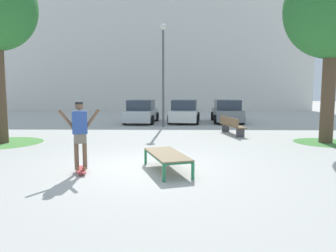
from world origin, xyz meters
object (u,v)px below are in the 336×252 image
Objects in this scene: park_bench at (231,125)px; car_silver at (142,112)px; skateboard at (81,170)px; tree_near_right at (333,9)px; car_white at (185,112)px; car_grey at (227,112)px; light_post at (163,60)px; skater at (80,131)px; skate_box at (167,155)px.

car_silver is at bearing 131.51° from park_bench.
tree_near_right is at bearing 29.69° from skateboard.
car_white reaches higher than skateboard.
park_bench is at bearing -97.62° from car_grey.
car_white is at bearing -175.82° from car_grey.
car_silver is 7.37m from park_bench.
tree_near_right is at bearing -43.71° from car_silver.
car_grey is 0.73× the size of light_post.
skater reaches higher than park_bench.
skater reaches higher than car_grey.
tree_near_right reaches higher than light_post.
park_bench is (-3.34, 2.34, -4.73)m from tree_near_right.
car_white is at bearing 123.70° from tree_near_right.
car_silver is 2.84m from car_white.
skater is 0.69× the size of park_bench.
light_post reaches higher than park_bench.
skateboard is 0.49× the size of skater.
tree_near_right is (6.27, 4.58, 4.76)m from skate_box.
car_silver is at bearing -175.68° from car_white.
car_silver and car_grey have the same top height.
car_grey is (3.73, 12.86, 0.28)m from skate_box.
tree_near_right is 9.75m from car_grey.
tree_near_right is 8.76m from light_post.
skater is at bearing -114.21° from car_grey.
skateboard is at bearing -174.19° from skate_box.
light_post is at bearing 80.51° from skateboard.
skater is at bearing -174.23° from skate_box.
skate_box is at bearing -143.82° from tree_near_right.
skate_box is at bearing 5.77° from skater.
skateboard is at bearing -99.49° from light_post.
car_grey is at bearing 82.38° from park_bench.
skater is 10.77m from light_post.
skateboard is at bearing -114.20° from car_grey.
car_grey reaches higher than park_bench.
skater is 0.39× the size of car_white.
light_post is at bearing 140.84° from tree_near_right.
tree_near_right is at bearing 36.18° from skate_box.
park_bench is at bearing 144.94° from tree_near_right.
light_post reaches higher than skate_box.
car_white is 2.85m from car_grey.
car_silver and car_white have the same top height.
skateboard is 8.78m from park_bench.
skateboard is 11.06m from light_post.
tree_near_right reaches higher than park_bench.
car_silver is (-1.95, 12.44, 0.28)m from skate_box.
skater is 10.53m from tree_near_right.
park_bench is (2.05, -5.73, -0.24)m from car_white.
car_white is at bearing 76.71° from skateboard.
tree_near_right is 10.69m from car_white.
skateboard is at bearing -125.45° from park_bench.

